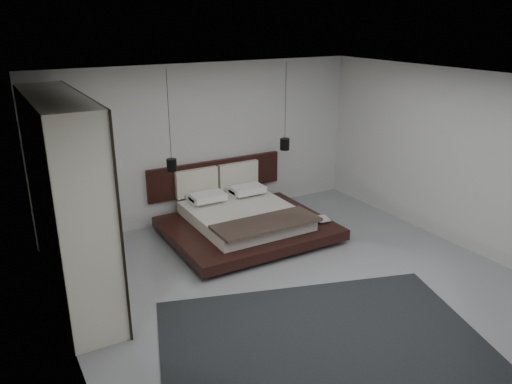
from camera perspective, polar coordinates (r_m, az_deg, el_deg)
floor at (r=7.11m, az=4.79°, el=-10.50°), size 6.00×6.00×0.00m
ceiling at (r=6.21m, az=5.52°, el=12.51°), size 6.00×6.00×0.00m
wall_back at (r=9.04m, az=-5.81°, el=5.66°), size 6.00×0.00×6.00m
wall_front at (r=4.62m, az=27.18°, el=-10.50°), size 6.00×0.00×6.00m
wall_left at (r=5.50m, az=-21.63°, el=-4.94°), size 0.00×6.00×6.00m
wall_right at (r=8.54m, az=21.94°, el=3.50°), size 0.00×6.00×6.00m
lattice_screen at (r=7.83m, az=-24.08°, el=1.09°), size 0.05×0.90×2.60m
bed at (r=8.53m, az=-1.48°, el=-3.03°), size 2.63×2.33×1.05m
book_lower at (r=8.59m, az=6.91°, el=-3.17°), size 0.24×0.30×0.03m
book_upper at (r=8.55m, az=6.93°, el=-3.11°), size 0.28×0.33×0.02m
pendant_left at (r=8.13m, az=-9.62°, el=3.13°), size 0.16×0.16×1.61m
pendant_right at (r=9.05m, az=3.30°, el=5.53°), size 0.17×0.17×1.54m
wardrobe at (r=6.73m, az=-20.80°, el=-0.98°), size 0.64×2.72×2.67m
rug at (r=5.97m, az=7.92°, el=-17.03°), size 4.31×3.62×0.02m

